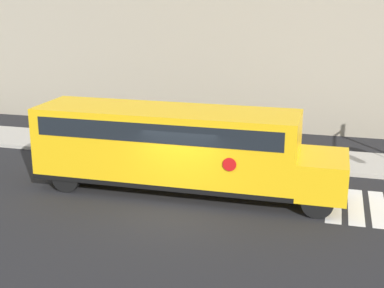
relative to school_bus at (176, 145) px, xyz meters
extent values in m
plane|color=black|center=(0.50, -1.85, -1.71)|extent=(60.00, 60.00, 0.00)
cube|color=#B2ADA3|center=(0.50, 4.65, -1.63)|extent=(44.00, 3.00, 0.15)
cube|color=white|center=(5.45, 0.15, -1.70)|extent=(0.50, 3.20, 0.01)
cube|color=white|center=(6.15, 0.15, -1.70)|extent=(0.50, 3.20, 0.01)
cube|color=white|center=(6.85, 0.15, -1.70)|extent=(0.50, 3.20, 0.01)
cube|color=yellow|center=(-0.35, 0.00, -0.01)|extent=(9.12, 2.50, 2.50)
cube|color=yellow|center=(5.02, 0.00, -0.64)|extent=(1.60, 2.50, 1.24)
cube|color=black|center=(-0.35, 0.00, -1.18)|extent=(9.12, 2.54, 0.16)
cube|color=black|center=(-0.35, 0.00, 0.69)|extent=(8.39, 2.53, 0.64)
cylinder|color=red|center=(2.16, -1.29, -0.13)|extent=(0.44, 0.02, 0.44)
cylinder|color=black|center=(4.94, 1.08, -1.21)|extent=(1.00, 0.30, 1.00)
cylinder|color=black|center=(4.94, -1.08, -1.21)|extent=(1.00, 0.30, 1.00)
cylinder|color=black|center=(-3.71, 1.08, -1.21)|extent=(1.00, 0.30, 1.00)
cylinder|color=black|center=(-3.71, -1.08, -1.21)|extent=(1.00, 0.30, 1.00)
camera|label=1|loc=(5.19, -17.06, 5.15)|focal=50.00mm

